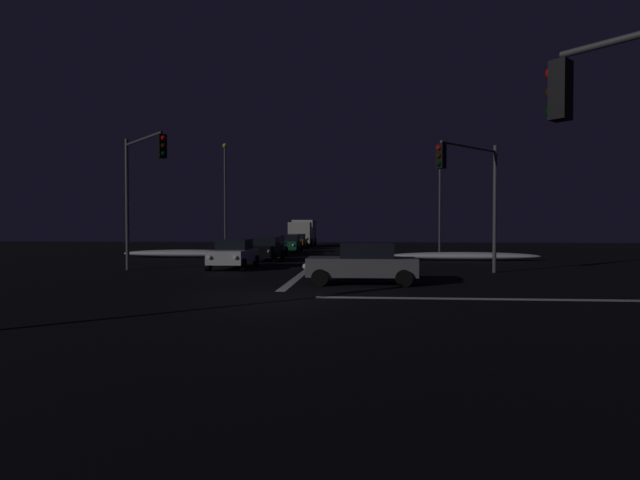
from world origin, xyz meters
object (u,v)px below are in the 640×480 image
(sedan_green, at_px, (289,243))
(sedan_gray_crossing, at_px, (363,263))
(streetlamp_right_far, at_px, (440,196))
(sedan_white, at_px, (234,254))
(traffic_signal_ne, at_px, (473,182))
(streetlamp_left_far, at_px, (225,190))
(sedan_black, at_px, (265,249))
(traffic_signal_nw, at_px, (140,177))
(sedan_blue, at_px, (272,246))
(box_truck, at_px, (303,232))
(sedan_orange, at_px, (297,241))

(sedan_green, xyz_separation_m, sedan_gray_crossing, (6.34, -24.26, 0.00))
(sedan_green, distance_m, streetlamp_right_far, 14.31)
(sedan_white, distance_m, traffic_signal_ne, 12.70)
(traffic_signal_ne, xyz_separation_m, streetlamp_left_far, (-17.85, 22.53, 1.49))
(sedan_white, distance_m, sedan_black, 6.48)
(sedan_gray_crossing, distance_m, traffic_signal_nw, 12.15)
(sedan_gray_crossing, bearing_deg, traffic_signal_nw, 158.97)
(sedan_blue, xyz_separation_m, traffic_signal_ne, (12.00, -14.65, 3.47))
(box_truck, height_order, sedan_gray_crossing, box_truck)
(box_truck, bearing_deg, traffic_signal_ne, -71.06)
(sedan_blue, bearing_deg, traffic_signal_ne, -50.68)
(traffic_signal_ne, distance_m, streetlamp_right_far, 22.63)
(sedan_black, relative_size, box_truck, 0.52)
(box_truck, relative_size, streetlamp_right_far, 0.95)
(sedan_blue, distance_m, streetlamp_left_far, 10.99)
(sedan_green, xyz_separation_m, streetlamp_right_far, (13.46, 2.38, 4.25))
(sedan_white, xyz_separation_m, sedan_blue, (-0.08, 11.96, 0.00))
(sedan_green, xyz_separation_m, traffic_signal_ne, (11.43, -20.14, 3.47))
(sedan_black, distance_m, box_truck, 25.36)
(sedan_gray_crossing, bearing_deg, sedan_green, 104.66)
(sedan_gray_crossing, height_order, traffic_signal_ne, traffic_signal_ne)
(sedan_white, xyz_separation_m, box_truck, (0.09, 31.80, 0.91))
(sedan_black, distance_m, streetlamp_right_far, 19.46)
(sedan_blue, relative_size, box_truck, 0.52)
(traffic_signal_nw, distance_m, streetlamp_right_far, 28.74)
(sedan_blue, bearing_deg, sedan_orange, 88.29)
(sedan_green, distance_m, streetlamp_left_far, 8.45)
(sedan_orange, bearing_deg, traffic_signal_ne, -66.52)
(sedan_black, xyz_separation_m, sedan_orange, (-0.19, 17.65, 0.00))
(sedan_orange, bearing_deg, box_truck, 91.46)
(sedan_black, xyz_separation_m, streetlamp_left_far, (-6.40, 13.38, 4.95))
(streetlamp_right_far, bearing_deg, sedan_blue, -150.69)
(sedan_gray_crossing, height_order, streetlamp_right_far, streetlamp_right_far)
(streetlamp_right_far, bearing_deg, sedan_gray_crossing, -104.95)
(sedan_white, distance_m, box_truck, 31.81)
(traffic_signal_nw, bearing_deg, traffic_signal_ne, -0.08)
(sedan_gray_crossing, relative_size, traffic_signal_nw, 0.64)
(streetlamp_left_far, bearing_deg, sedan_blue, -53.40)
(sedan_black, relative_size, streetlamp_left_far, 0.43)
(sedan_black, height_order, streetlamp_left_far, streetlamp_left_far)
(sedan_green, height_order, box_truck, box_truck)
(sedan_green, relative_size, traffic_signal_ne, 0.70)
(box_truck, height_order, streetlamp_right_far, streetlamp_right_far)
(traffic_signal_nw, bearing_deg, streetlamp_left_far, 95.09)
(sedan_blue, bearing_deg, streetlamp_left_far, 126.60)
(sedan_blue, xyz_separation_m, box_truck, (0.17, 19.83, 0.91))
(sedan_blue, relative_size, sedan_orange, 1.00)
(sedan_orange, distance_m, streetlamp_left_far, 9.02)
(streetlamp_right_far, bearing_deg, sedan_green, -169.96)
(sedan_blue, distance_m, traffic_signal_ne, 19.25)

